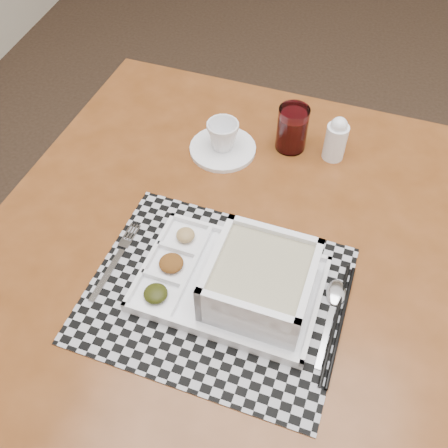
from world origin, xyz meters
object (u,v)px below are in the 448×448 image
(serving_tray, at_px, (250,282))
(creamer_bottle, at_px, (336,139))
(dining_table, at_px, (238,262))
(cup, at_px, (223,136))
(juice_glass, at_px, (292,130))

(serving_tray, xyz_separation_m, creamer_bottle, (0.10, 0.40, 0.01))
(dining_table, relative_size, creamer_bottle, 9.93)
(cup, bearing_deg, serving_tray, -69.91)
(dining_table, xyz_separation_m, juice_glass, (0.05, 0.29, 0.12))
(serving_tray, bearing_deg, dining_table, 112.48)
(dining_table, relative_size, serving_tray, 3.14)
(dining_table, bearing_deg, serving_tray, -67.52)
(serving_tray, height_order, juice_glass, juice_glass)
(serving_tray, bearing_deg, creamer_bottle, 76.32)
(cup, height_order, juice_glass, juice_glass)
(cup, bearing_deg, juice_glass, 17.79)
(dining_table, height_order, creamer_bottle, creamer_bottle)
(dining_table, distance_m, serving_tray, 0.17)
(dining_table, relative_size, juice_glass, 10.11)
(cup, bearing_deg, dining_table, -70.03)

